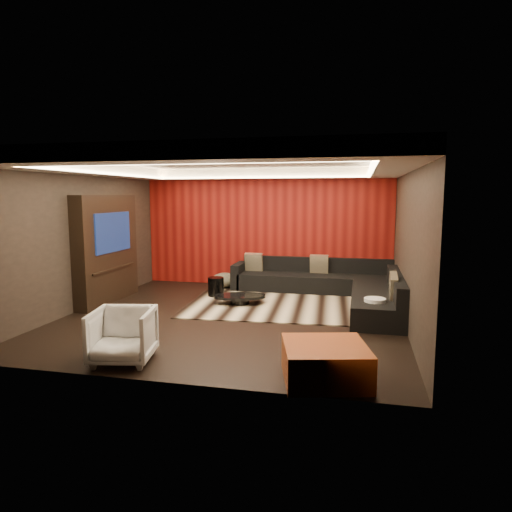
% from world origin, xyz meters
% --- Properties ---
extents(floor, '(6.00, 6.00, 0.02)m').
position_xyz_m(floor, '(0.00, 0.00, -0.01)').
color(floor, black).
rests_on(floor, ground).
extents(ceiling, '(6.00, 6.00, 0.02)m').
position_xyz_m(ceiling, '(0.00, 0.00, 2.81)').
color(ceiling, silver).
rests_on(ceiling, ground).
extents(wall_back, '(6.00, 0.02, 2.80)m').
position_xyz_m(wall_back, '(0.00, 3.01, 1.40)').
color(wall_back, black).
rests_on(wall_back, ground).
extents(wall_left, '(0.02, 6.00, 2.80)m').
position_xyz_m(wall_left, '(-3.01, 0.00, 1.40)').
color(wall_left, black).
rests_on(wall_left, ground).
extents(wall_right, '(0.02, 6.00, 2.80)m').
position_xyz_m(wall_right, '(3.01, 0.00, 1.40)').
color(wall_right, black).
rests_on(wall_right, ground).
extents(red_feature_wall, '(5.98, 0.05, 2.78)m').
position_xyz_m(red_feature_wall, '(0.00, 2.97, 1.40)').
color(red_feature_wall, '#6B0C0A').
rests_on(red_feature_wall, ground).
extents(soffit_back, '(6.00, 0.60, 0.22)m').
position_xyz_m(soffit_back, '(0.00, 2.70, 2.69)').
color(soffit_back, silver).
rests_on(soffit_back, ground).
extents(soffit_front, '(6.00, 0.60, 0.22)m').
position_xyz_m(soffit_front, '(0.00, -2.70, 2.69)').
color(soffit_front, silver).
rests_on(soffit_front, ground).
extents(soffit_left, '(0.60, 4.80, 0.22)m').
position_xyz_m(soffit_left, '(-2.70, 0.00, 2.69)').
color(soffit_left, silver).
rests_on(soffit_left, ground).
extents(soffit_right, '(0.60, 4.80, 0.22)m').
position_xyz_m(soffit_right, '(2.70, 0.00, 2.69)').
color(soffit_right, silver).
rests_on(soffit_right, ground).
extents(cove_back, '(4.80, 0.08, 0.04)m').
position_xyz_m(cove_back, '(0.00, 2.36, 2.60)').
color(cove_back, '#FFD899').
rests_on(cove_back, ground).
extents(cove_front, '(4.80, 0.08, 0.04)m').
position_xyz_m(cove_front, '(0.00, -2.36, 2.60)').
color(cove_front, '#FFD899').
rests_on(cove_front, ground).
extents(cove_left, '(0.08, 4.80, 0.04)m').
position_xyz_m(cove_left, '(-2.36, 0.00, 2.60)').
color(cove_left, '#FFD899').
rests_on(cove_left, ground).
extents(cove_right, '(0.08, 4.80, 0.04)m').
position_xyz_m(cove_right, '(2.36, 0.00, 2.60)').
color(cove_right, '#FFD899').
rests_on(cove_right, ground).
extents(tv_surround, '(0.30, 2.00, 2.20)m').
position_xyz_m(tv_surround, '(-2.85, 0.60, 1.10)').
color(tv_surround, black).
rests_on(tv_surround, ground).
extents(tv_screen, '(0.04, 1.30, 0.80)m').
position_xyz_m(tv_screen, '(-2.69, 0.60, 1.45)').
color(tv_screen, black).
rests_on(tv_screen, ground).
extents(tv_shelf, '(0.04, 1.60, 0.04)m').
position_xyz_m(tv_shelf, '(-2.69, 0.60, 0.70)').
color(tv_shelf, black).
rests_on(tv_shelf, ground).
extents(rug, '(4.18, 3.24, 0.02)m').
position_xyz_m(rug, '(0.85, 1.25, 0.01)').
color(rug, beige).
rests_on(rug, floor).
extents(coffee_table, '(1.31, 1.31, 0.18)m').
position_xyz_m(coffee_table, '(-0.11, 0.95, 0.11)').
color(coffee_table, black).
rests_on(coffee_table, rug).
extents(drum_stool, '(0.46, 0.46, 0.41)m').
position_xyz_m(drum_stool, '(-0.81, 1.52, 0.22)').
color(drum_stool, black).
rests_on(drum_stool, rug).
extents(striped_pouf, '(0.81, 0.81, 0.34)m').
position_xyz_m(striped_pouf, '(-0.90, 2.50, 0.19)').
color(striped_pouf, '#C0BA94').
rests_on(striped_pouf, rug).
extents(white_side_table, '(0.40, 0.40, 0.46)m').
position_xyz_m(white_side_table, '(2.50, 0.06, 0.23)').
color(white_side_table, white).
rests_on(white_side_table, floor).
extents(orange_ottoman, '(1.18, 1.18, 0.43)m').
position_xyz_m(orange_ottoman, '(1.85, -2.50, 0.22)').
color(orange_ottoman, maroon).
rests_on(orange_ottoman, floor).
extents(armchair, '(0.91, 0.93, 0.72)m').
position_xyz_m(armchair, '(-0.80, -2.50, 0.36)').
color(armchair, silver).
rests_on(armchair, floor).
extents(sectional_sofa, '(3.65, 3.50, 0.75)m').
position_xyz_m(sectional_sofa, '(1.73, 1.86, 0.26)').
color(sectional_sofa, black).
rests_on(sectional_sofa, floor).
extents(throw_pillows, '(3.31, 2.74, 0.50)m').
position_xyz_m(throw_pillows, '(1.30, 1.91, 0.62)').
color(throw_pillows, tan).
rests_on(throw_pillows, sectional_sofa).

